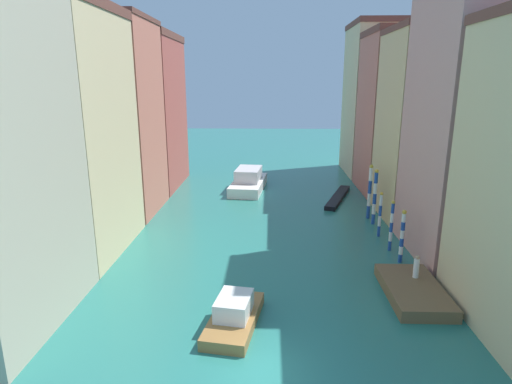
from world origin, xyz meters
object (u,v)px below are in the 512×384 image
(mooring_pole_0, at_px, (402,236))
(gondola_black, at_px, (338,197))
(waterfront_dock, at_px, (413,291))
(mooring_pole_3, at_px, (375,196))
(person_on_dock, at_px, (416,267))
(vaporetto_white, at_px, (249,181))
(mooring_pole_2, at_px, (380,214))
(mooring_pole_4, at_px, (370,191))
(mooring_pole_1, at_px, (391,225))
(motorboat_0, at_px, (234,315))

(mooring_pole_0, relative_size, gondola_black, 0.42)
(waterfront_dock, relative_size, mooring_pole_3, 1.20)
(person_on_dock, height_order, vaporetto_white, vaporetto_white)
(waterfront_dock, xyz_separation_m, mooring_pole_2, (0.44, 10.53, 1.63))
(mooring_pole_2, bearing_deg, person_on_dock, -89.96)
(person_on_dock, bearing_deg, waterfront_dock, -111.80)
(mooring_pole_4, xyz_separation_m, gondola_black, (-1.87, 6.72, -2.48))
(mooring_pole_1, distance_m, vaporetto_white, 22.35)
(mooring_pole_1, relative_size, vaporetto_white, 0.43)
(mooring_pole_0, xyz_separation_m, motorboat_0, (-11.54, -8.67, -1.45))
(mooring_pole_0, bearing_deg, gondola_black, 96.46)
(mooring_pole_0, xyz_separation_m, mooring_pole_1, (-0.16, 2.28, 0.02))
(mooring_pole_0, height_order, mooring_pole_4, mooring_pole_4)
(mooring_pole_0, xyz_separation_m, vaporetto_white, (-12.24, 21.05, -1.03))
(waterfront_dock, xyz_separation_m, motorboat_0, (-10.84, -3.53, 0.24))
(mooring_pole_0, xyz_separation_m, mooring_pole_4, (-0.06, 10.35, 0.65))
(mooring_pole_1, xyz_separation_m, mooring_pole_3, (0.17, 6.33, 0.58))
(waterfront_dock, xyz_separation_m, person_on_dock, (0.45, 1.11, 1.07))
(person_on_dock, bearing_deg, mooring_pole_1, 89.16)
(person_on_dock, relative_size, vaporetto_white, 0.16)
(waterfront_dock, relative_size, mooring_pole_0, 1.56)
(waterfront_dock, distance_m, vaporetto_white, 28.63)
(person_on_dock, bearing_deg, mooring_pole_2, 90.04)
(mooring_pole_1, bearing_deg, mooring_pole_0, -86.02)
(vaporetto_white, relative_size, gondola_black, 1.00)
(waterfront_dock, relative_size, mooring_pole_1, 1.54)
(vaporetto_white, xyz_separation_m, motorboat_0, (0.71, -29.72, -0.42))
(mooring_pole_0, distance_m, vaporetto_white, 24.37)
(mooring_pole_1, bearing_deg, motorboat_0, -136.10)
(waterfront_dock, height_order, mooring_pole_2, mooring_pole_2)
(person_on_dock, height_order, mooring_pole_1, mooring_pole_1)
(person_on_dock, distance_m, mooring_pole_3, 12.69)
(mooring_pole_4, bearing_deg, person_on_dock, -90.75)
(motorboat_0, bearing_deg, vaporetto_white, 91.36)
(waterfront_dock, bearing_deg, mooring_pole_4, 87.66)
(person_on_dock, distance_m, vaporetto_white, 27.80)
(mooring_pole_2, relative_size, mooring_pole_3, 0.75)
(person_on_dock, relative_size, mooring_pole_1, 0.37)
(person_on_dock, distance_m, mooring_pole_1, 6.33)
(mooring_pole_3, xyz_separation_m, motorboat_0, (-11.55, -17.28, -2.05))
(vaporetto_white, relative_size, motorboat_0, 1.65)
(mooring_pole_3, bearing_deg, waterfront_dock, -92.96)
(person_on_dock, xyz_separation_m, mooring_pole_3, (0.26, 12.63, 1.22))
(mooring_pole_2, bearing_deg, mooring_pole_3, 85.19)
(person_on_dock, bearing_deg, vaporetto_white, 115.56)
(waterfront_dock, distance_m, mooring_pole_1, 7.63)
(waterfront_dock, bearing_deg, mooring_pole_3, 87.04)
(mooring_pole_3, height_order, motorboat_0, mooring_pole_3)
(mooring_pole_3, relative_size, mooring_pole_4, 0.98)
(mooring_pole_1, bearing_deg, mooring_pole_2, 91.82)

